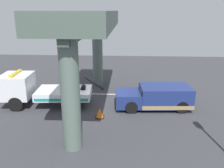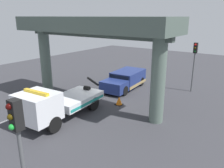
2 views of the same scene
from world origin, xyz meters
name	(u,v)px [view 2 (image 2 of 2)]	position (x,y,z in m)	size (l,w,h in m)	color
ground_plane	(97,102)	(0.00, 0.00, -0.05)	(60.00, 40.00, 0.10)	#38383D
lane_stripe_west	(114,80)	(-6.00, -2.58, 0.00)	(2.60, 0.16, 0.01)	silver
lane_stripe_mid	(74,95)	(0.00, -2.58, 0.00)	(2.60, 0.16, 0.01)	silver
lane_stripe_east	(10,120)	(6.00, -2.58, 0.00)	(2.60, 0.16, 0.01)	silver
tow_truck_white	(55,103)	(4.25, 0.05, 1.20)	(7.32, 2.76, 2.46)	white
towed_van_green	(125,80)	(-4.28, 0.00, 0.78)	(5.33, 2.51, 1.58)	navy
overpass_structure	(91,32)	(0.52, 0.00, 5.53)	(3.60, 12.84, 6.59)	#596B60
traffic_light_near	(195,57)	(-6.98, 5.44, 3.21)	(0.39, 0.32, 4.42)	#515456
traffic_light_far	(19,140)	(10.02, 5.44, 3.24)	(0.39, 0.32, 4.46)	#515456
traffic_cone_orange	(119,101)	(-0.45, 1.87, 0.31)	(0.56, 0.56, 0.66)	orange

